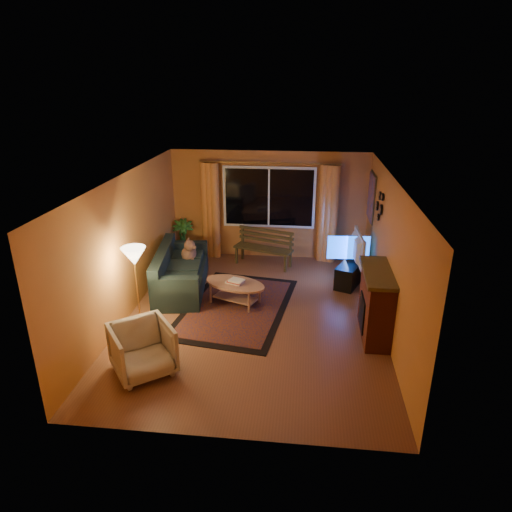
# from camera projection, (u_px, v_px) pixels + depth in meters

# --- Properties ---
(floor) EXTENTS (4.50, 6.00, 0.02)m
(floor) POSITION_uv_depth(u_px,v_px,m) (254.00, 317.00, 8.23)
(floor) COLOR brown
(floor) RESTS_ON ground
(ceiling) EXTENTS (4.50, 6.00, 0.02)m
(ceiling) POSITION_uv_depth(u_px,v_px,m) (254.00, 178.00, 7.30)
(ceiling) COLOR white
(ceiling) RESTS_ON ground
(wall_back) EXTENTS (4.50, 0.02, 2.50)m
(wall_back) POSITION_uv_depth(u_px,v_px,m) (269.00, 205.00, 10.55)
(wall_back) COLOR #C67838
(wall_back) RESTS_ON ground
(wall_left) EXTENTS (0.02, 6.00, 2.50)m
(wall_left) POSITION_uv_depth(u_px,v_px,m) (126.00, 246.00, 8.00)
(wall_left) COLOR #C67838
(wall_left) RESTS_ON ground
(wall_right) EXTENTS (0.02, 6.00, 2.50)m
(wall_right) POSITION_uv_depth(u_px,v_px,m) (390.00, 257.00, 7.53)
(wall_right) COLOR #C67838
(wall_right) RESTS_ON ground
(window) EXTENTS (2.00, 0.02, 1.30)m
(window) POSITION_uv_depth(u_px,v_px,m) (269.00, 198.00, 10.41)
(window) COLOR black
(window) RESTS_ON wall_back
(curtain_rod) EXTENTS (3.20, 0.03, 0.03)m
(curtain_rod) POSITION_uv_depth(u_px,v_px,m) (269.00, 163.00, 10.08)
(curtain_rod) COLOR #BF8C3F
(curtain_rod) RESTS_ON wall_back
(curtain_left) EXTENTS (0.36, 0.36, 2.24)m
(curtain_left) POSITION_uv_depth(u_px,v_px,m) (211.00, 211.00, 10.61)
(curtain_left) COLOR orange
(curtain_left) RESTS_ON ground
(curtain_right) EXTENTS (0.36, 0.36, 2.24)m
(curtain_right) POSITION_uv_depth(u_px,v_px,m) (328.00, 214.00, 10.33)
(curtain_right) COLOR orange
(curtain_right) RESTS_ON ground
(bench) EXTENTS (1.39, 0.80, 0.40)m
(bench) POSITION_uv_depth(u_px,v_px,m) (263.00, 257.00, 10.38)
(bench) COLOR #3D341A
(bench) RESTS_ON ground
(potted_plant) EXTENTS (0.68, 0.68, 0.92)m
(potted_plant) POSITION_uv_depth(u_px,v_px,m) (183.00, 239.00, 10.75)
(potted_plant) COLOR #235B1E
(potted_plant) RESTS_ON ground
(sofa) EXTENTS (1.17, 2.20, 0.85)m
(sofa) POSITION_uv_depth(u_px,v_px,m) (181.00, 270.00, 9.12)
(sofa) COLOR black
(sofa) RESTS_ON ground
(dog) EXTENTS (0.43, 0.49, 0.44)m
(dog) POSITION_uv_depth(u_px,v_px,m) (189.00, 252.00, 9.47)
(dog) COLOR brown
(dog) RESTS_ON sofa
(armchair) EXTENTS (1.10, 1.09, 0.83)m
(armchair) POSITION_uv_depth(u_px,v_px,m) (142.00, 347.00, 6.53)
(armchair) COLOR #BFB4A5
(armchair) RESTS_ON ground
(floor_lamp) EXTENTS (0.28, 0.28, 1.49)m
(floor_lamp) POSITION_uv_depth(u_px,v_px,m) (137.00, 290.00, 7.52)
(floor_lamp) COLOR #BF8C3F
(floor_lamp) RESTS_ON ground
(rug) EXTENTS (2.21, 3.10, 0.02)m
(rug) POSITION_uv_depth(u_px,v_px,m) (236.00, 307.00, 8.53)
(rug) COLOR #702B01
(rug) RESTS_ON ground
(coffee_table) EXTENTS (1.55, 1.55, 0.44)m
(coffee_table) POSITION_uv_depth(u_px,v_px,m) (235.00, 293.00, 8.60)
(coffee_table) COLOR #AE775C
(coffee_table) RESTS_ON ground
(tv_console) EXTENTS (0.77, 1.17, 0.46)m
(tv_console) POSITION_uv_depth(u_px,v_px,m) (351.00, 272.00, 9.49)
(tv_console) COLOR black
(tv_console) RESTS_ON ground
(television) EXTENTS (0.21, 1.08, 0.62)m
(television) POSITION_uv_depth(u_px,v_px,m) (353.00, 248.00, 9.29)
(television) COLOR black
(television) RESTS_ON tv_console
(fireplace) EXTENTS (0.40, 1.20, 1.10)m
(fireplace) POSITION_uv_depth(u_px,v_px,m) (376.00, 305.00, 7.44)
(fireplace) COLOR maroon
(fireplace) RESTS_ON ground
(mirror_cluster) EXTENTS (0.06, 0.60, 0.56)m
(mirror_cluster) POSITION_uv_depth(u_px,v_px,m) (379.00, 204.00, 8.54)
(mirror_cluster) COLOR black
(mirror_cluster) RESTS_ON wall_right
(painting) EXTENTS (0.04, 0.76, 0.96)m
(painting) POSITION_uv_depth(u_px,v_px,m) (371.00, 197.00, 9.65)
(painting) COLOR #D35C1D
(painting) RESTS_ON wall_right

